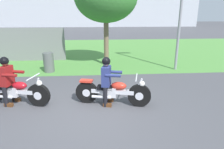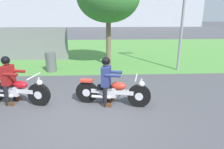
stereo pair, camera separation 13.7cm
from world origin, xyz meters
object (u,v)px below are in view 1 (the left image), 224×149
object	(u,v)px
trash_can	(49,62)
rider_follow	(7,77)
rider_lead	(107,77)
motorcycle_follow	(15,91)
motorcycle_lead	(113,92)

from	to	relation	value
trash_can	rider_follow	bearing A→B (deg)	-96.33
rider_lead	trash_can	world-z (taller)	rider_lead
motorcycle_follow	motorcycle_lead	bearing A→B (deg)	9.00
rider_follow	trash_can	world-z (taller)	rider_follow
rider_follow	motorcycle_follow	bearing A→B (deg)	-0.80
motorcycle_lead	rider_lead	distance (m)	0.46
trash_can	motorcycle_lead	bearing A→B (deg)	-53.99
motorcycle_lead	trash_can	bearing A→B (deg)	139.58
motorcycle_lead	rider_follow	world-z (taller)	rider_follow
motorcycle_follow	rider_follow	world-z (taller)	rider_follow
motorcycle_lead	rider_lead	world-z (taller)	rider_lead
rider_lead	motorcycle_follow	world-z (taller)	rider_lead
motorcycle_lead	rider_lead	size ratio (longest dim) A/B	1.53
motorcycle_lead	motorcycle_follow	xyz separation A→B (m)	(-2.82, 0.22, 0.00)
trash_can	rider_lead	bearing A→B (deg)	-55.42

